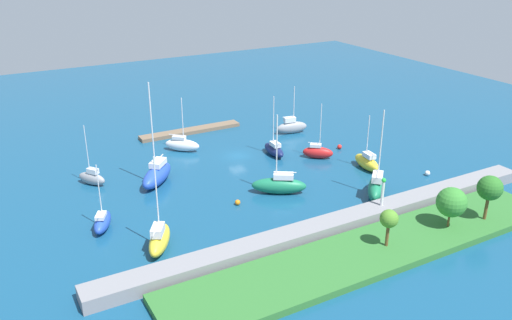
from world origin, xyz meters
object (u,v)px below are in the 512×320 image
(sailboat_white_off_beacon, at_px, (182,145))
(sailboat_red_west_end, at_px, (318,152))
(harbor_beacon, at_px, (383,190))
(sailboat_green_east_end, at_px, (279,185))
(sailboat_gray_mid_basin, at_px, (92,178))
(sailboat_green_lone_north, at_px, (377,186))
(sailboat_yellow_along_channel, at_px, (159,239))
(mooring_buoy_red, at_px, (339,147))
(sailboat_yellow_near_pier, at_px, (367,162))
(park_tree_midwest, at_px, (452,202))
(mooring_buoy_white, at_px, (427,173))
(sailboat_blue_far_south, at_px, (102,222))
(sailboat_gray_by_breakwater, at_px, (292,127))
(mooring_buoy_orange, at_px, (238,202))
(pier_dock, at_px, (191,131))
(park_tree_mideast, at_px, (389,219))
(park_tree_east, at_px, (490,188))
(sailboat_blue_inner_mooring, at_px, (157,174))
(sailboat_navy_lone_south, at_px, (274,149))

(sailboat_white_off_beacon, xyz_separation_m, sailboat_red_west_end, (-17.81, 13.49, -0.08))
(harbor_beacon, distance_m, sailboat_green_east_end, 14.39)
(sailboat_gray_mid_basin, xyz_separation_m, sailboat_white_off_beacon, (-16.10, -6.05, 0.09))
(sailboat_white_off_beacon, relative_size, sailboat_red_west_end, 1.01)
(sailboat_green_lone_north, height_order, sailboat_gray_mid_basin, sailboat_green_lone_north)
(sailboat_yellow_along_channel, relative_size, mooring_buoy_red, 14.22)
(sailboat_yellow_near_pier, bearing_deg, park_tree_midwest, 174.89)
(sailboat_yellow_near_pier, relative_size, mooring_buoy_white, 11.02)
(harbor_beacon, height_order, sailboat_green_lone_north, sailboat_green_lone_north)
(sailboat_green_lone_north, height_order, sailboat_blue_far_south, sailboat_green_lone_north)
(sailboat_red_west_end, xyz_separation_m, sailboat_blue_far_south, (35.74, 5.98, -0.07))
(sailboat_yellow_near_pier, bearing_deg, sailboat_gray_by_breakwater, 10.48)
(sailboat_green_east_end, height_order, mooring_buoy_orange, sailboat_green_east_end)
(pier_dock, distance_m, sailboat_green_east_end, 29.28)
(pier_dock, height_order, park_tree_mideast, park_tree_mideast)
(pier_dock, distance_m, sailboat_gray_mid_basin, 25.02)
(pier_dock, height_order, harbor_beacon, harbor_beacon)
(park_tree_midwest, relative_size, sailboat_white_off_beacon, 0.55)
(park_tree_mideast, relative_size, sailboat_yellow_near_pier, 0.52)
(mooring_buoy_orange, bearing_deg, mooring_buoy_white, 169.69)
(pier_dock, xyz_separation_m, sailboat_green_east_end, (-1.06, 29.25, 0.94))
(park_tree_mideast, distance_m, sailboat_red_west_end, 28.20)
(sailboat_gray_by_breakwater, bearing_deg, mooring_buoy_red, -65.42)
(sailboat_green_lone_north, relative_size, sailboat_blue_far_south, 1.47)
(pier_dock, relative_size, sailboat_yellow_near_pier, 2.23)
(mooring_buoy_orange, xyz_separation_m, mooring_buoy_red, (-24.23, -9.80, 0.03))
(park_tree_east, bearing_deg, harbor_beacon, -38.98)
(park_tree_east, bearing_deg, sailboat_green_east_end, -48.58)
(sailboat_white_off_beacon, height_order, mooring_buoy_red, sailboat_white_off_beacon)
(sailboat_gray_mid_basin, relative_size, mooring_buoy_white, 11.57)
(mooring_buoy_red, bearing_deg, sailboat_white_off_beacon, -27.10)
(pier_dock, height_order, sailboat_blue_inner_mooring, sailboat_blue_inner_mooring)
(sailboat_green_east_end, height_order, mooring_buoy_red, sailboat_green_east_end)
(park_tree_east, distance_m, sailboat_blue_far_south, 46.54)
(park_tree_east, relative_size, sailboat_green_lone_north, 0.47)
(park_tree_mideast, distance_m, sailboat_green_east_end, 18.90)
(sailboat_yellow_along_channel, bearing_deg, sailboat_white_off_beacon, 4.17)
(sailboat_green_east_end, distance_m, mooring_buoy_red, 20.01)
(park_tree_east, distance_m, sailboat_blue_inner_mooring, 43.84)
(sailboat_green_lone_north, bearing_deg, park_tree_mideast, -170.85)
(sailboat_navy_lone_south, bearing_deg, park_tree_midwest, -166.22)
(park_tree_midwest, bearing_deg, harbor_beacon, -57.84)
(sailboat_white_off_beacon, xyz_separation_m, mooring_buoy_orange, (0.85, 21.76, -0.76))
(sailboat_yellow_along_channel, distance_m, sailboat_gray_mid_basin, 21.18)
(harbor_beacon, bearing_deg, sailboat_blue_far_south, -23.77)
(sailboat_gray_mid_basin, distance_m, mooring_buoy_orange, 21.91)
(sailboat_gray_by_breakwater, relative_size, mooring_buoy_orange, 11.99)
(harbor_beacon, xyz_separation_m, mooring_buoy_orange, (14.35, -11.54, -3.35))
(pier_dock, distance_m, park_tree_midwest, 49.90)
(pier_dock, bearing_deg, park_tree_midwest, 105.28)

